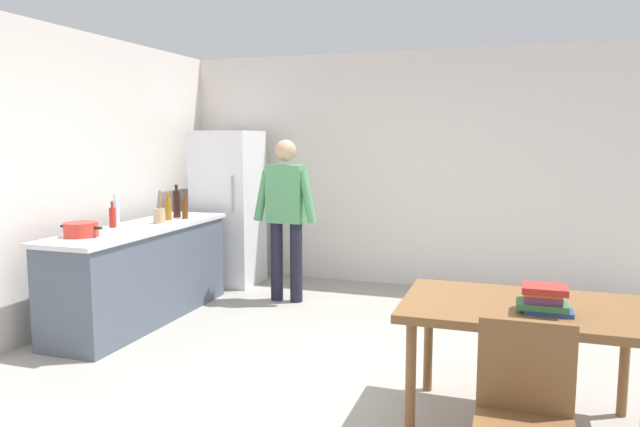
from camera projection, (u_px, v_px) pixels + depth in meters
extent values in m
plane|color=#9E998E|center=(315.00, 378.00, 4.28)|extent=(14.00, 14.00, 0.00)
cube|color=silver|center=(398.00, 170.00, 6.93)|extent=(6.40, 0.12, 2.70)
cube|color=silver|center=(37.00, 181.00, 5.11)|extent=(0.12, 5.60, 2.70)
cube|color=#4C5666|center=(142.00, 275.00, 5.60)|extent=(0.60, 2.12, 0.86)
cube|color=silver|center=(140.00, 228.00, 5.55)|extent=(0.64, 2.20, 0.04)
cube|color=white|center=(229.00, 208.00, 7.02)|extent=(0.70, 0.64, 1.80)
cylinder|color=#B2B2B7|center=(232.00, 194.00, 6.61)|extent=(0.02, 0.02, 0.40)
cylinder|color=#1E1E2D|center=(277.00, 261.00, 6.30)|extent=(0.13, 0.13, 0.84)
cylinder|color=#1E1E2D|center=(296.00, 262.00, 6.23)|extent=(0.13, 0.13, 0.84)
cube|color=#519960|center=(286.00, 194.00, 6.17)|extent=(0.38, 0.22, 0.60)
sphere|color=tan|center=(286.00, 150.00, 6.12)|extent=(0.22, 0.22, 0.22)
cylinder|color=#519960|center=(262.00, 195.00, 6.22)|extent=(0.20, 0.09, 0.55)
cylinder|color=#519960|center=(307.00, 197.00, 6.06)|extent=(0.20, 0.09, 0.55)
cube|color=brown|center=(525.00, 309.00, 3.46)|extent=(1.40, 0.90, 0.05)
cylinder|color=brown|center=(411.00, 380.00, 3.37)|extent=(0.06, 0.06, 0.70)
cylinder|color=brown|center=(428.00, 341.00, 4.03)|extent=(0.06, 0.06, 0.70)
cylinder|color=brown|center=(624.00, 361.00, 3.65)|extent=(0.06, 0.06, 0.70)
cube|color=brown|center=(526.00, 366.00, 2.66)|extent=(0.42, 0.04, 0.42)
cylinder|color=red|center=(81.00, 230.00, 4.94)|extent=(0.28, 0.28, 0.12)
cube|color=black|center=(65.00, 226.00, 4.99)|extent=(0.06, 0.03, 0.02)
cube|color=black|center=(98.00, 228.00, 4.88)|extent=(0.06, 0.03, 0.02)
cylinder|color=tan|center=(159.00, 216.00, 5.73)|extent=(0.11, 0.11, 0.14)
cylinder|color=olive|center=(161.00, 201.00, 5.71)|extent=(0.02, 0.05, 0.22)
cylinder|color=olive|center=(160.00, 202.00, 5.70)|extent=(0.02, 0.04, 0.22)
cylinder|color=silver|center=(116.00, 213.00, 5.57)|extent=(0.07, 0.07, 0.24)
cylinder|color=silver|center=(115.00, 197.00, 5.55)|extent=(0.03, 0.03, 0.06)
cylinder|color=#B22319|center=(113.00, 218.00, 5.44)|extent=(0.06, 0.06, 0.18)
cylinder|color=#B22319|center=(112.00, 205.00, 5.43)|extent=(0.02, 0.02, 0.06)
cylinder|color=#5B3314|center=(185.00, 209.00, 6.05)|extent=(0.06, 0.06, 0.20)
cylinder|color=#5B3314|center=(185.00, 196.00, 6.04)|extent=(0.02, 0.02, 0.06)
cylinder|color=#996619|center=(168.00, 209.00, 5.93)|extent=(0.06, 0.06, 0.22)
cylinder|color=#996619|center=(168.00, 195.00, 5.91)|extent=(0.03, 0.03, 0.06)
cylinder|color=black|center=(177.00, 204.00, 6.14)|extent=(0.08, 0.08, 0.28)
cylinder|color=black|center=(176.00, 187.00, 6.12)|extent=(0.03, 0.03, 0.06)
cube|color=#284C8E|center=(548.00, 311.00, 3.29)|extent=(0.26, 0.16, 0.02)
cube|color=#387A47|center=(542.00, 305.00, 3.30)|extent=(0.27, 0.18, 0.04)
cube|color=#753D7F|center=(543.00, 299.00, 3.29)|extent=(0.20, 0.15, 0.03)
cube|color=orange|center=(543.00, 293.00, 3.30)|extent=(0.20, 0.17, 0.02)
cube|color=#B22D28|center=(545.00, 289.00, 3.27)|extent=(0.24, 0.19, 0.04)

